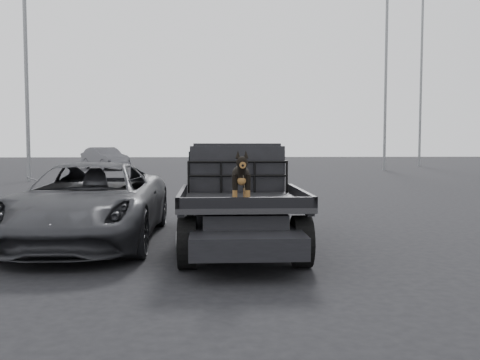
{
  "coord_description": "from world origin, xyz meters",
  "views": [
    {
      "loc": [
        -0.8,
        -7.97,
        1.81
      ],
      "look_at": [
        -0.39,
        -0.67,
        1.3
      ],
      "focal_mm": 40.0,
      "sensor_mm": 36.0,
      "label": 1
    }
  ],
  "objects": [
    {
      "name": "distant_car_b",
      "position": [
        1.84,
        30.48,
        0.69
      ],
      "size": [
        2.42,
        4.93,
        1.38
      ],
      "primitive_type": "imported",
      "rotation": [
        0.0,
        0.0,
        -0.11
      ],
      "color": "#49484E",
      "rests_on": "ground"
    },
    {
      "name": "floodlight_near",
      "position": [
        -9.33,
        17.68,
        6.9
      ],
      "size": [
        1.08,
        0.28,
        12.61
      ],
      "color": "slate",
      "rests_on": "ground"
    },
    {
      "name": "dog",
      "position": [
        -0.36,
        -0.36,
        1.29
      ],
      "size": [
        0.32,
        0.6,
        0.74
      ],
      "primitive_type": null,
      "color": "black",
      "rests_on": "flatbed_ute"
    },
    {
      "name": "parked_suv",
      "position": [
        -2.98,
        1.83,
        0.72
      ],
      "size": [
        2.43,
        5.22,
        1.45
      ],
      "primitive_type": "imported",
      "rotation": [
        0.0,
        0.0,
        -0.01
      ],
      "color": "#2F3034",
      "rests_on": "ground"
    },
    {
      "name": "distant_car_a",
      "position": [
        -7.96,
        28.85,
        0.75
      ],
      "size": [
        3.97,
        4.63,
        1.5
      ],
      "primitive_type": "imported",
      "rotation": [
        0.0,
        0.0,
        0.63
      ],
      "color": "#4A4B4F",
      "rests_on": "ground"
    },
    {
      "name": "floodlight_far",
      "position": [
        15.3,
        32.32,
        8.73
      ],
      "size": [
        1.08,
        0.28,
        16.24
      ],
      "color": "slate",
      "rests_on": "ground"
    },
    {
      "name": "floodlight_mid",
      "position": [
        10.78,
        26.95,
        7.08
      ],
      "size": [
        1.08,
        0.28,
        12.98
      ],
      "color": "slate",
      "rests_on": "ground"
    },
    {
      "name": "headache_rack",
      "position": [
        -0.3,
        1.55,
        1.2
      ],
      "size": [
        1.8,
        0.08,
        0.55
      ],
      "primitive_type": null,
      "color": "black",
      "rests_on": "flatbed_ute"
    },
    {
      "name": "ground",
      "position": [
        0.0,
        0.0,
        0.0
      ],
      "size": [
        120.0,
        120.0,
        0.0
      ],
      "primitive_type": "plane",
      "color": "black",
      "rests_on": "ground"
    },
    {
      "name": "flatbed_ute",
      "position": [
        -0.3,
        1.35,
        0.46
      ],
      "size": [
        2.0,
        5.4,
        0.92
      ],
      "primitive_type": null,
      "color": "black",
      "rests_on": "ground"
    },
    {
      "name": "ute_cab",
      "position": [
        -0.3,
        2.3,
        1.36
      ],
      "size": [
        1.72,
        1.3,
        0.88
      ],
      "primitive_type": null,
      "color": "black",
      "rests_on": "flatbed_ute"
    }
  ]
}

